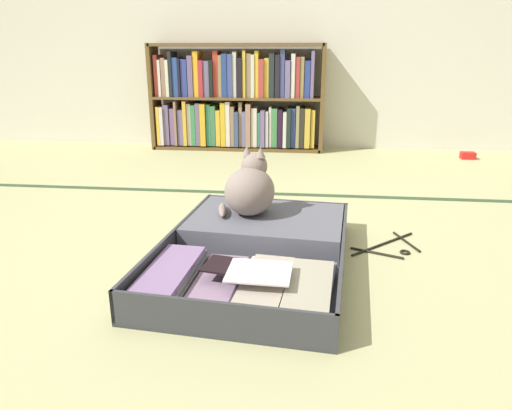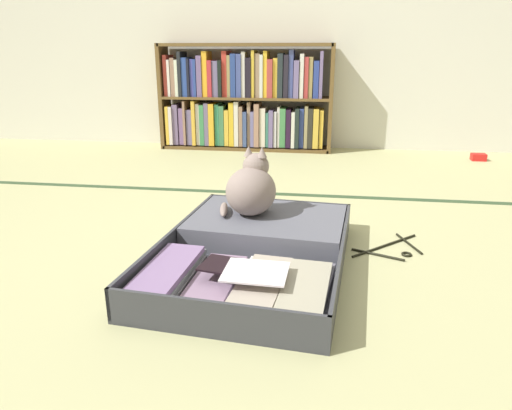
% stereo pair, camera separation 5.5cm
% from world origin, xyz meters
% --- Properties ---
extents(ground_plane, '(10.00, 10.00, 0.00)m').
position_xyz_m(ground_plane, '(0.00, 0.00, 0.00)').
color(ground_plane, '#B7B680').
extents(tatami_border, '(4.80, 0.05, 0.00)m').
position_xyz_m(tatami_border, '(0.00, 1.04, 0.00)').
color(tatami_border, '#344B2E').
rests_on(tatami_border, ground_plane).
extents(bookshelf, '(1.36, 0.23, 0.82)m').
position_xyz_m(bookshelf, '(-0.29, 2.26, 0.38)').
color(bookshelf, brown).
rests_on(bookshelf, ground_plane).
extents(open_suitcase, '(0.74, 1.01, 0.12)m').
position_xyz_m(open_suitcase, '(0.12, 0.18, 0.05)').
color(open_suitcase, '#36373E').
rests_on(open_suitcase, ground_plane).
extents(black_cat, '(0.27, 0.27, 0.28)m').
position_xyz_m(black_cat, '(0.06, 0.37, 0.22)').
color(black_cat, gray).
rests_on(black_cat, open_suitcase).
extents(clothes_hanger, '(0.28, 0.28, 0.01)m').
position_xyz_m(clothes_hanger, '(0.64, 0.34, 0.00)').
color(clothes_hanger, black).
rests_on(clothes_hanger, ground_plane).
extents(small_red_pouch, '(0.10, 0.07, 0.05)m').
position_xyz_m(small_red_pouch, '(1.47, 2.08, 0.02)').
color(small_red_pouch, red).
rests_on(small_red_pouch, ground_plane).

